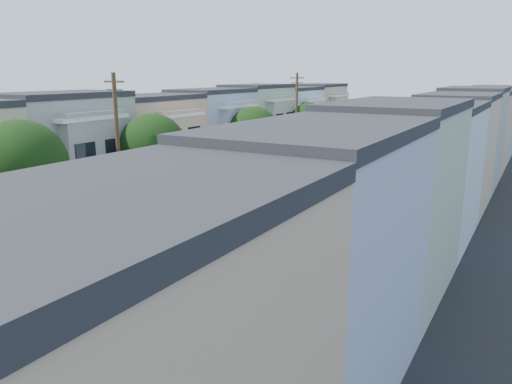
{
  "coord_description": "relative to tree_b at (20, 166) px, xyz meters",
  "views": [
    {
      "loc": [
        16.83,
        -20.63,
        10.12
      ],
      "look_at": [
        0.27,
        8.01,
        2.2
      ],
      "focal_mm": 35.0,
      "sensor_mm": 36.0,
      "label": 1
    }
  ],
  "objects": [
    {
      "name": "ground",
      "position": [
        6.3,
        4.87,
        -5.47
      ],
      "size": [
        160.0,
        160.0,
        0.0
      ],
      "primitive_type": "plane",
      "color": "black",
      "rests_on": "ground"
    },
    {
      "name": "road_slab",
      "position": [
        6.3,
        19.87,
        -5.46
      ],
      "size": [
        12.0,
        70.0,
        0.02
      ],
      "primitive_type": "cube",
      "color": "black",
      "rests_on": "ground"
    },
    {
      "name": "curb_left",
      "position": [
        0.25,
        19.87,
        -5.4
      ],
      "size": [
        0.3,
        70.0,
        0.15
      ],
      "primitive_type": "cube",
      "color": "gray",
      "rests_on": "ground"
    },
    {
      "name": "curb_right",
      "position": [
        12.35,
        19.87,
        -5.4
      ],
      "size": [
        0.3,
        70.0,
        0.15
      ],
      "primitive_type": "cube",
      "color": "gray",
      "rests_on": "ground"
    },
    {
      "name": "sidewalk_left",
      "position": [
        -1.05,
        19.87,
        -5.4
      ],
      "size": [
        2.6,
        70.0,
        0.15
      ],
      "primitive_type": "cube",
      "color": "gray",
      "rests_on": "ground"
    },
    {
      "name": "sidewalk_right",
      "position": [
        13.65,
        19.87,
        -5.4
      ],
      "size": [
        2.6,
        70.0,
        0.15
      ],
      "primitive_type": "cube",
      "color": "gray",
      "rests_on": "ground"
    },
    {
      "name": "centerline",
      "position": [
        6.3,
        19.87,
        -5.47
      ],
      "size": [
        0.12,
        70.0,
        0.01
      ],
      "primitive_type": "cube",
      "color": "gold",
      "rests_on": "ground"
    },
    {
      "name": "townhouse_row_left",
      "position": [
        -4.85,
        19.87,
        -5.47
      ],
      "size": [
        5.0,
        70.0,
        8.5
      ],
      "primitive_type": "cube",
      "color": "silver",
      "rests_on": "ground"
    },
    {
      "name": "townhouse_row_right",
      "position": [
        17.45,
        19.87,
        -5.47
      ],
      "size": [
        5.0,
        70.0,
        8.5
      ],
      "primitive_type": "cube",
      "color": "silver",
      "rests_on": "ground"
    },
    {
      "name": "tree_b",
      "position": [
        0.0,
        0.0,
        0.0
      ],
      "size": [
        4.7,
        4.7,
        7.85
      ],
      "color": "black",
      "rests_on": "ground"
    },
    {
      "name": "tree_c",
      "position": [
        0.0,
        10.02,
        -0.33
      ],
      "size": [
        4.61,
        4.61,
        7.47
      ],
      "color": "black",
      "rests_on": "ground"
    },
    {
      "name": "tree_d",
      "position": [
        0.0,
        23.69,
        -0.67
      ],
      "size": [
        4.7,
        4.7,
        7.17
      ],
      "color": "black",
      "rests_on": "ground"
    },
    {
      "name": "tree_e",
      "position": [
        0.0,
        36.18,
        -0.94
      ],
      "size": [
        4.7,
        4.7,
        6.9
      ],
      "color": "black",
      "rests_on": "ground"
    },
    {
      "name": "tree_far_r",
      "position": [
        13.2,
        34.34,
        -1.54
      ],
      "size": [
        3.1,
        3.1,
        5.53
      ],
      "color": "black",
      "rests_on": "ground"
    },
    {
      "name": "utility_pole_near",
      "position": [
        0.0,
        6.87,
        -0.32
      ],
      "size": [
        1.6,
        0.26,
        10.0
      ],
      "color": "#42301E",
      "rests_on": "ground"
    },
    {
      "name": "utility_pole_far",
      "position": [
        0.0,
        32.87,
        -0.32
      ],
      "size": [
        1.6,
        0.26,
        10.0
      ],
      "color": "#42301E",
      "rests_on": "ground"
    },
    {
      "name": "fedex_truck",
      "position": [
        7.86,
        17.28,
        -3.81
      ],
      "size": [
        2.39,
        6.21,
        2.98
      ],
      "rotation": [
        0.0,
        0.0,
        0.02
      ],
      "color": "white",
      "rests_on": "ground"
    },
    {
      "name": "lead_sedan",
      "position": [
        8.79,
        24.04,
        -4.83
      ],
      "size": [
        2.11,
        4.18,
        1.3
      ],
      "primitive_type": "imported",
      "rotation": [
        0.0,
        0.0,
        0.15
      ],
      "color": "black",
      "rests_on": "ground"
    },
    {
      "name": "parked_left_c",
      "position": [
        1.4,
        5.36,
        -4.73
      ],
      "size": [
        1.59,
        4.47,
        1.49
      ],
      "primitive_type": "imported",
      "rotation": [
        0.0,
        0.0,
        0.0
      ],
      "color": "#A6A6A6",
      "rests_on": "ground"
    },
    {
      "name": "parked_left_d",
      "position": [
        1.4,
        15.44,
        -4.73
      ],
      "size": [
        2.65,
        5.43,
        1.49
      ],
      "primitive_type": "imported",
      "rotation": [
        0.0,
        0.0,
        0.03
      ],
      "color": "#571E09",
      "rests_on": "ground"
    },
    {
      "name": "parked_right_a",
      "position": [
        11.2,
        -1.2,
        -4.71
      ],
      "size": [
        2.32,
        5.17,
        1.53
      ],
      "primitive_type": "imported",
      "rotation": [
        0.0,
        0.0,
        -0.04
      ],
      "color": "#3F4243",
      "rests_on": "ground"
    },
    {
      "name": "parked_right_b",
      "position": [
        11.2,
        1.21,
        -4.8
      ],
      "size": [
        2.33,
        4.64,
        1.34
      ],
      "primitive_type": "imported",
      "rotation": [
        0.0,
        0.0,
        0.1
      ],
      "color": "silver",
      "rests_on": "ground"
    },
    {
      "name": "parked_right_c",
      "position": [
        11.2,
        22.42,
        -4.8
      ],
      "size": [
        2.06,
        4.57,
        1.35
      ],
      "primitive_type": "imported",
      "rotation": [
        0.0,
        0.0,
        -0.04
      ],
      "color": "black",
      "rests_on": "ground"
    },
    {
      "name": "parked_right_d",
      "position": [
        11.2,
        31.27,
        -4.82
      ],
      "size": [
        1.7,
        4.04,
        1.32
      ],
      "primitive_type": "imported",
      "rotation": [
        0.0,
        0.0,
        -0.08
      ],
      "color": "black",
      "rests_on": "ground"
    }
  ]
}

